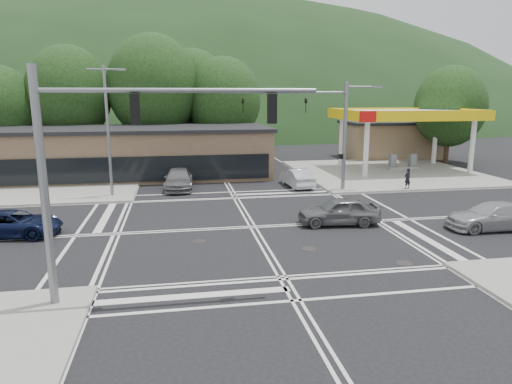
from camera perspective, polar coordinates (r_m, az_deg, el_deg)
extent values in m
plane|color=black|center=(24.90, -0.41, -4.39)|extent=(120.00, 120.00, 0.00)
cube|color=gray|center=(43.51, 16.04, 2.39)|extent=(16.00, 16.00, 0.15)
cube|color=gray|center=(40.71, -25.53, 1.02)|extent=(16.00, 16.00, 0.15)
cylinder|color=silver|center=(40.13, 13.61, 5.24)|extent=(0.44, 0.44, 5.00)
cylinder|color=silver|center=(45.66, 10.62, 6.16)|extent=(0.44, 0.44, 5.00)
cylinder|color=silver|center=(45.04, 25.41, 5.12)|extent=(0.44, 0.44, 5.00)
cylinder|color=silver|center=(50.03, 21.48, 6.04)|extent=(0.44, 0.44, 5.00)
cube|color=silver|center=(44.78, 18.21, 9.25)|extent=(12.00, 8.00, 0.60)
cube|color=yellow|center=(41.29, 20.82, 8.88)|extent=(12.20, 0.25, 0.90)
cube|color=yellow|center=(48.35, 15.97, 9.56)|extent=(12.20, 0.25, 0.90)
cube|color=yellow|center=(42.31, 10.91, 9.50)|extent=(0.25, 8.20, 0.90)
cube|color=yellow|center=(47.88, 24.64, 8.91)|extent=(0.25, 8.20, 0.90)
cube|color=red|center=(38.65, 13.81, 9.14)|extent=(1.40, 0.12, 0.90)
cube|color=gray|center=(45.26, 17.79, 2.87)|extent=(3.00, 1.00, 0.30)
cube|color=slate|center=(44.70, 16.71, 3.73)|extent=(0.60, 0.50, 1.30)
cube|color=slate|center=(45.63, 18.96, 3.75)|extent=(0.60, 0.50, 1.30)
cube|color=#846B4F|center=(54.37, 16.35, 6.17)|extent=(10.00, 6.00, 3.80)
cube|color=brown|center=(41.06, -15.57, 4.58)|extent=(24.00, 8.00, 4.00)
ellipsoid|color=#1C3417|center=(113.83, -8.01, 8.44)|extent=(252.00, 126.00, 140.00)
cylinder|color=#382619|center=(48.82, -21.89, 5.78)|extent=(0.50, 0.50, 4.84)
ellipsoid|color=black|center=(48.60, -22.33, 11.33)|extent=(8.00, 8.00, 9.20)
cylinder|color=#382619|center=(47.79, -12.44, 6.52)|extent=(0.50, 0.50, 5.28)
ellipsoid|color=black|center=(47.59, -12.72, 12.71)|extent=(9.00, 9.00, 10.35)
cylinder|color=#382619|center=(48.05, -4.00, 6.27)|extent=(0.50, 0.50, 4.40)
ellipsoid|color=black|center=(47.80, -4.08, 11.40)|extent=(7.60, 7.60, 8.74)
cylinder|color=#382619|center=(49.50, -28.90, 4.71)|extent=(0.50, 0.50, 3.96)
ellipsoid|color=black|center=(49.25, -29.37, 9.17)|extent=(6.80, 6.80, 7.82)
cylinder|color=#382619|center=(51.79, -7.80, 6.85)|extent=(0.50, 0.50, 4.84)
ellipsoid|color=black|center=(51.58, -7.95, 12.09)|extent=(8.40, 8.40, 9.66)
cylinder|color=#382619|center=(51.98, 22.76, 5.56)|extent=(0.50, 0.50, 3.96)
ellipsoid|color=black|center=(51.75, 23.11, 9.81)|extent=(7.20, 7.20, 8.28)
cylinder|color=slate|center=(32.96, -17.99, 7.05)|extent=(0.20, 0.20, 9.00)
cylinder|color=slate|center=(32.90, -18.48, 14.35)|extent=(2.20, 0.12, 0.12)
cube|color=slate|center=(32.77, -16.52, 14.48)|extent=(0.60, 0.25, 0.15)
cylinder|color=slate|center=(34.12, 11.03, 6.73)|extent=(0.28, 0.28, 8.00)
cylinder|color=slate|center=(32.65, 3.69, 12.31)|extent=(9.00, 0.16, 0.16)
imported|color=black|center=(33.04, 6.24, 10.71)|extent=(0.16, 0.20, 1.00)
imported|color=black|center=(32.09, -1.64, 10.73)|extent=(0.16, 0.20, 1.00)
cylinder|color=slate|center=(34.43, 13.19, 12.68)|extent=(2.40, 0.12, 0.12)
cube|color=slate|center=(34.87, 14.90, 12.59)|extent=(0.70, 0.30, 0.15)
cube|color=black|center=(34.19, 10.55, 4.39)|extent=(0.25, 0.30, 0.35)
cylinder|color=slate|center=(16.22, -24.96, 0.04)|extent=(0.28, 0.28, 8.00)
cylinder|color=slate|center=(15.34, -9.26, 12.43)|extent=(9.00, 0.16, 0.16)
cube|color=black|center=(15.40, -14.85, 9.95)|extent=(0.30, 0.25, 1.00)
cube|color=black|center=(15.69, 2.02, 10.37)|extent=(0.30, 0.25, 1.00)
imported|color=#0B1233|center=(26.24, -28.11, -3.51)|extent=(4.93, 2.69, 1.31)
imported|color=#5B5D60|center=(25.61, 10.31, -2.34)|extent=(4.66, 2.26, 1.53)
imported|color=#989B9F|center=(27.43, 27.46, -2.68)|extent=(5.01, 2.21, 1.43)
imported|color=silver|center=(35.64, 5.15, 1.81)|extent=(1.84, 4.50, 1.45)
imported|color=silver|center=(41.08, -2.91, 3.25)|extent=(2.44, 4.65, 1.51)
imported|color=slate|center=(35.21, -9.66, 1.59)|extent=(2.27, 5.21, 1.49)
imported|color=black|center=(35.89, 18.41, 1.63)|extent=(0.65, 0.53, 1.55)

